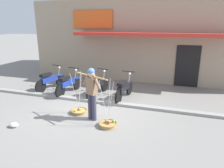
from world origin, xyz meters
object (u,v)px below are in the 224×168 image
Objects in this scene: motorcycle_nearest_shop at (50,80)px; fruit_basket_right_side at (79,111)px; fruit_basket_left_side at (108,124)px; motorcycle_third_in_row at (97,85)px; motorcycle_end_of_row at (124,89)px; plastic_litter_bag at (14,125)px; motorcycle_second_in_row at (68,84)px; fruit_vendor at (92,91)px.

fruit_basket_right_side is at bearing -39.19° from motorcycle_nearest_shop.
fruit_basket_right_side is (-1.27, 0.60, -0.00)m from fruit_basket_left_side.
motorcycle_end_of_row is (1.20, -0.12, 0.00)m from motorcycle_third_in_row.
motorcycle_end_of_row is (-0.13, 2.40, 0.38)m from fruit_basket_left_side.
fruit_basket_left_side reaches higher than plastic_litter_bag.
motorcycle_end_of_row is (3.62, -0.23, 0.00)m from motorcycle_nearest_shop.
motorcycle_nearest_shop is 3.73m from plastic_litter_bag.
motorcycle_nearest_shop is 2.42m from motorcycle_third_in_row.
fruit_basket_left_side is at bearing -34.97° from motorcycle_nearest_shop.
motorcycle_end_of_row reaches higher than plastic_litter_bag.
motorcycle_third_in_row is (-0.07, 1.92, 0.38)m from fruit_basket_right_side.
fruit_basket_right_side is 2.07m from plastic_litter_bag.
motorcycle_third_in_row reaches higher than plastic_litter_bag.
plastic_litter_bag is (1.08, -3.55, -0.38)m from motorcycle_nearest_shop.
plastic_litter_bag is at bearing -73.01° from motorcycle_nearest_shop.
plastic_litter_bag is (-2.67, -0.92, -0.01)m from fruit_basket_left_side.
plastic_litter_bag is (-2.54, -3.32, -0.38)m from motorcycle_end_of_row.
motorcycle_nearest_shop is 1.14m from motorcycle_second_in_row.
fruit_basket_right_side is 0.81× the size of motorcycle_nearest_shop.
motorcycle_nearest_shop and motorcycle_second_in_row have the same top height.
motorcycle_third_in_row is at bearing -2.53° from motorcycle_nearest_shop.
motorcycle_third_in_row is 6.48× the size of plastic_litter_bag.
fruit_basket_right_side reaches higher than motorcycle_second_in_row.
motorcycle_second_in_row is (1.11, -0.29, 0.00)m from motorcycle_nearest_shop.
fruit_basket_left_side and fruit_basket_right_side have the same top height.
motorcycle_nearest_shop is (-3.75, 2.62, 0.38)m from fruit_basket_left_side.
plastic_litter_bag is at bearing -132.62° from fruit_basket_right_side.
fruit_basket_left_side is 2.88m from motorcycle_third_in_row.
motorcycle_end_of_row is at bearing 52.61° from plastic_litter_bag.
fruit_basket_right_side reaches higher than motorcycle_end_of_row.
motorcycle_third_in_row is (1.31, 0.18, 0.00)m from motorcycle_second_in_row.
fruit_vendor is at bearing -25.37° from fruit_basket_right_side.
fruit_basket_left_side is at bearing -25.29° from fruit_basket_right_side.
fruit_vendor is 6.05× the size of plastic_litter_bag.
motorcycle_nearest_shop is at bearing 143.28° from fruit_vendor.
fruit_basket_left_side is 3.55m from motorcycle_second_in_row.
fruit_vendor reaches higher than motorcycle_nearest_shop.
fruit_vendor is at bearing -45.38° from motorcycle_second_in_row.
motorcycle_second_in_row is 3.28m from plastic_litter_bag.
fruit_basket_left_side is 0.81× the size of motorcycle_nearest_shop.
plastic_litter_bag is at bearing -111.16° from motorcycle_third_in_row.
fruit_vendor is at bearing -103.47° from motorcycle_end_of_row.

